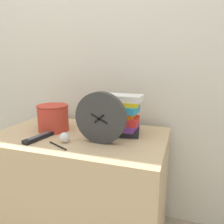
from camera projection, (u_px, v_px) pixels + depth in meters
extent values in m
cube|color=silver|center=(102.00, 51.00, 1.54)|extent=(6.00, 0.04, 2.40)
cube|color=tan|center=(81.00, 187.00, 1.38)|extent=(1.01, 0.62, 0.71)
cylinder|color=#333333|center=(101.00, 118.00, 1.13)|extent=(0.27, 0.04, 0.27)
cylinder|color=white|center=(100.00, 118.00, 1.12)|extent=(0.24, 0.01, 0.24)
cube|color=black|center=(99.00, 119.00, 1.11)|extent=(0.06, 0.01, 0.05)
cube|color=black|center=(99.00, 119.00, 1.11)|extent=(0.09, 0.01, 0.05)
cylinder|color=black|center=(99.00, 119.00, 1.11)|extent=(0.01, 0.00, 0.01)
cube|color=#232328|center=(124.00, 131.00, 1.30)|extent=(0.20, 0.19, 0.03)
cube|color=#7A3899|center=(119.00, 126.00, 1.30)|extent=(0.22, 0.17, 0.03)
cube|color=red|center=(121.00, 120.00, 1.28)|extent=(0.21, 0.16, 0.04)
cube|color=orange|center=(120.00, 114.00, 1.30)|extent=(0.18, 0.13, 0.03)
cube|color=#2D9ED1|center=(121.00, 109.00, 1.28)|extent=(0.20, 0.14, 0.04)
cube|color=yellow|center=(120.00, 103.00, 1.28)|extent=(0.24, 0.17, 0.03)
cube|color=white|center=(123.00, 98.00, 1.28)|extent=(0.22, 0.13, 0.04)
cylinder|color=#C63D2D|center=(53.00, 118.00, 1.36)|extent=(0.19, 0.19, 0.16)
torus|color=#9F3024|center=(52.00, 106.00, 1.34)|extent=(0.19, 0.19, 0.01)
cube|color=black|center=(39.00, 137.00, 1.21)|extent=(0.08, 0.20, 0.02)
cube|color=#59595E|center=(39.00, 136.00, 1.21)|extent=(0.06, 0.15, 0.00)
sphere|color=white|center=(65.00, 137.00, 1.16)|extent=(0.05, 0.05, 0.05)
cylinder|color=black|center=(58.00, 146.00, 1.11)|extent=(0.14, 0.07, 0.01)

